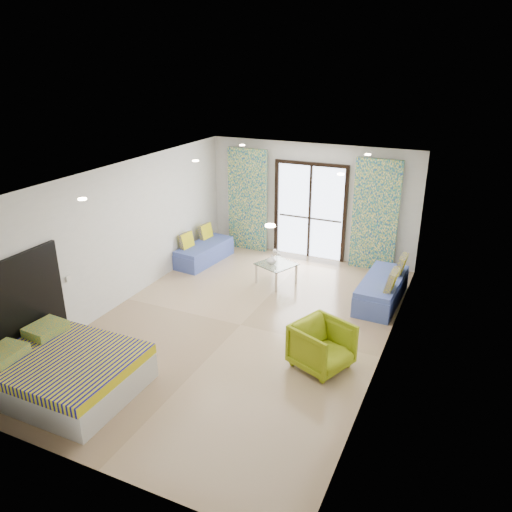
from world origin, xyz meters
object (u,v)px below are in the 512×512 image
at_px(daybed_right, 382,289).
at_px(armchair, 322,344).
at_px(bed, 65,371).
at_px(coffee_table, 276,266).
at_px(daybed_left, 204,252).

height_order(daybed_right, armchair, daybed_right).
bearing_deg(armchair, bed, 145.39).
height_order(daybed_right, coffee_table, daybed_right).
xyz_separation_m(bed, coffee_table, (1.38, 4.62, 0.11)).
relative_size(daybed_left, daybed_right, 0.91).
xyz_separation_m(daybed_right, coffee_table, (-2.21, -0.06, 0.13)).
bearing_deg(daybed_right, bed, -125.52).
distance_m(bed, daybed_left, 5.10).
xyz_separation_m(daybed_left, daybed_right, (4.23, -0.38, 0.03)).
relative_size(bed, coffee_table, 2.23).
height_order(coffee_table, armchair, armchair).
bearing_deg(bed, coffee_table, 73.37).
distance_m(daybed_left, daybed_right, 4.25).
relative_size(bed, armchair, 2.47).
bearing_deg(daybed_left, armchair, -31.96).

